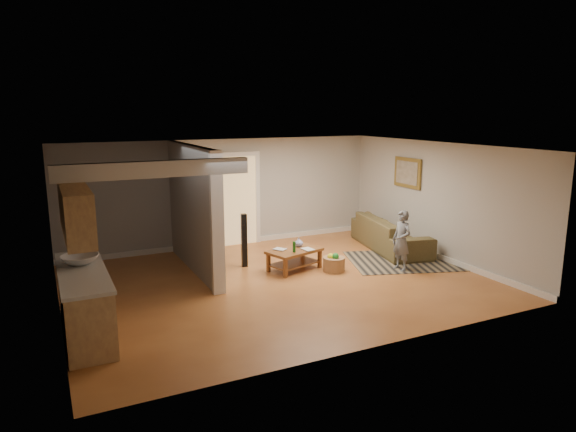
% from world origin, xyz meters
% --- Properties ---
extents(ground, '(7.50, 7.50, 0.00)m').
position_xyz_m(ground, '(0.00, 0.00, 0.00)').
color(ground, '#9B5327').
rests_on(ground, ground).
extents(room_shell, '(7.54, 6.02, 2.52)m').
position_xyz_m(room_shell, '(-1.07, 0.43, 1.46)').
color(room_shell, '#B4B1AD').
rests_on(room_shell, ground).
extents(area_rug, '(2.77, 2.37, 0.01)m').
position_xyz_m(area_rug, '(3.00, 0.05, 0.01)').
color(area_rug, black).
rests_on(area_rug, ground).
extents(sofa, '(1.47, 2.64, 0.73)m').
position_xyz_m(sofa, '(3.30, 1.01, 0.00)').
color(sofa, '#4A4425').
rests_on(sofa, ground).
extents(coffee_table, '(1.20, 0.91, 0.63)m').
position_xyz_m(coffee_table, '(0.61, 0.56, 0.33)').
color(coffee_table, brown).
rests_on(coffee_table, ground).
extents(tv_console, '(0.47, 1.08, 0.91)m').
position_xyz_m(tv_console, '(-0.94, 1.67, 0.60)').
color(tv_console, brown).
rests_on(tv_console, ground).
extents(speaker_left, '(0.13, 0.13, 1.10)m').
position_xyz_m(speaker_left, '(-0.22, 1.20, 0.55)').
color(speaker_left, black).
rests_on(speaker_left, ground).
extents(speaker_right, '(0.12, 0.12, 1.07)m').
position_xyz_m(speaker_right, '(-1.00, 2.70, 0.54)').
color(speaker_right, black).
rests_on(speaker_right, ground).
extents(toy_basket, '(0.44, 0.44, 0.39)m').
position_xyz_m(toy_basket, '(1.26, 0.12, 0.16)').
color(toy_basket, olive).
rests_on(toy_basket, ground).
extents(child, '(0.34, 0.47, 1.22)m').
position_xyz_m(child, '(2.51, -0.40, 0.00)').
color(child, slate).
rests_on(child, ground).
extents(toddler, '(0.52, 0.47, 0.88)m').
position_xyz_m(toddler, '(-0.60, 2.51, 0.00)').
color(toddler, '#1F2241').
rests_on(toddler, ground).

